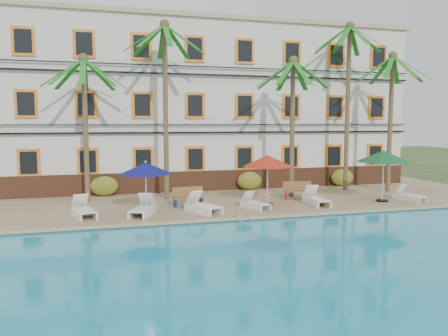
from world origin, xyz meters
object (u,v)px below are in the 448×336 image
object	(u,v)px
palm_d	(348,86)
lounger_a	(84,210)
umbrella_green	(384,157)
palm_a	(85,107)
umbrella_blue	(146,169)
lounger_d	(255,203)
lounger_f	(409,196)
umbrella_red	(268,161)
lounger_c	(202,206)
bench_right	(298,190)
palm_b	(165,87)
palm_e	(391,103)
pool_ladder	(244,219)
lounger_e	(316,199)
palm_c	(293,107)
bench_left	(188,197)
lounger_b	(143,209)

from	to	relation	value
palm_d	lounger_a	distance (m)	16.33
lounger_a	umbrella_green	bearing A→B (deg)	-0.69
palm_a	umbrella_blue	size ratio (longest dim) A/B	3.16
lounger_d	lounger_f	size ratio (longest dim) A/B	1.01
umbrella_red	lounger_c	distance (m)	4.02
lounger_a	lounger_f	size ratio (longest dim) A/B	1.18
bench_right	palm_b	bearing A→B (deg)	164.61
palm_e	lounger_d	xyz separation A→B (m)	(-9.29, -2.88, -4.91)
pool_ladder	umbrella_blue	bearing A→B (deg)	148.16
palm_a	lounger_e	xyz separation A→B (m)	(10.80, -3.78, -4.47)
umbrella_blue	lounger_a	xyz separation A→B (m)	(-2.66, -0.05, -1.70)
lounger_e	lounger_f	distance (m)	5.26
palm_c	umbrella_red	distance (m)	3.99
umbrella_green	bench_left	xyz separation A→B (m)	(-9.82, 1.37, -1.83)
palm_a	umbrella_red	world-z (taller)	palm_a
palm_a	lounger_a	xyz separation A→B (m)	(-0.05, -3.63, -4.48)
umbrella_green	lounger_e	size ratio (longest dim) A/B	1.35
palm_d	umbrella_green	distance (m)	5.49
lounger_a	lounger_f	distance (m)	16.11
palm_b	lounger_d	world-z (taller)	palm_b
palm_d	lounger_a	world-z (taller)	palm_d
lounger_a	bench_right	distance (m)	10.86
lounger_c	pool_ladder	xyz separation A→B (m)	(1.36, -1.85, -0.30)
palm_d	pool_ladder	size ratio (longest dim) A/B	13.21
palm_e	bench_right	distance (m)	7.88
palm_b	umbrella_green	xyz separation A→B (m)	(10.53, -3.63, -3.52)
umbrella_red	pool_ladder	xyz separation A→B (m)	(-2.09, -2.80, -2.14)
palm_a	lounger_f	world-z (taller)	palm_a
palm_a	bench_right	world-z (taller)	palm_a
lounger_d	bench_right	size ratio (longest dim) A/B	1.13
palm_a	lounger_b	world-z (taller)	palm_a
umbrella_red	lounger_c	size ratio (longest dim) A/B	1.20
palm_c	lounger_c	bearing A→B (deg)	-152.48
palm_d	lounger_d	bearing A→B (deg)	-151.16
pool_ladder	umbrella_green	bearing A→B (deg)	14.74
palm_e	lounger_c	size ratio (longest dim) A/B	3.86
lounger_a	lounger_c	xyz separation A→B (m)	(5.10, -0.46, 0.01)
lounger_a	lounger_b	xyz separation A→B (m)	(2.47, -0.38, 0.00)
palm_a	palm_b	size ratio (longest dim) A/B	0.80
palm_c	lounger_f	xyz separation A→B (m)	(5.40, -2.74, -4.60)
palm_e	bench_left	distance (m)	13.18
lounger_d	bench_right	bearing A→B (deg)	30.32
palm_c	lounger_a	world-z (taller)	palm_c
bench_right	pool_ladder	bearing A→B (deg)	-137.47
palm_e	umbrella_red	bearing A→B (deg)	-165.22
palm_e	lounger_f	bearing A→B (deg)	-106.28
palm_a	umbrella_blue	xyz separation A→B (m)	(2.62, -3.58, -2.78)
lounger_c	palm_c	bearing A→B (deg)	27.52
palm_a	pool_ladder	bearing A→B (deg)	-42.79
lounger_c	bench_right	bearing A→B (deg)	20.16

